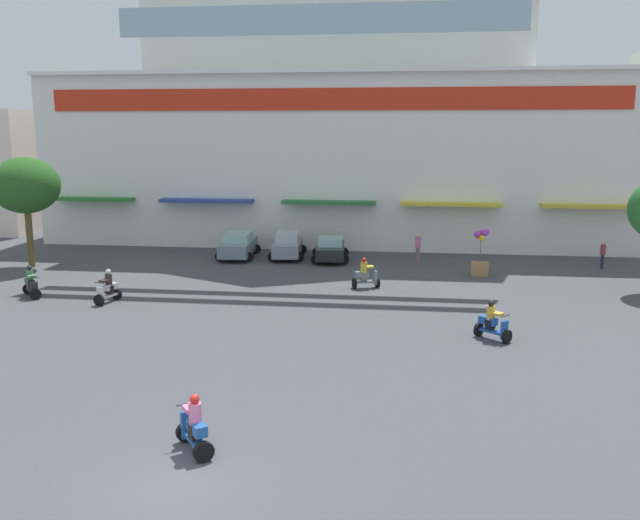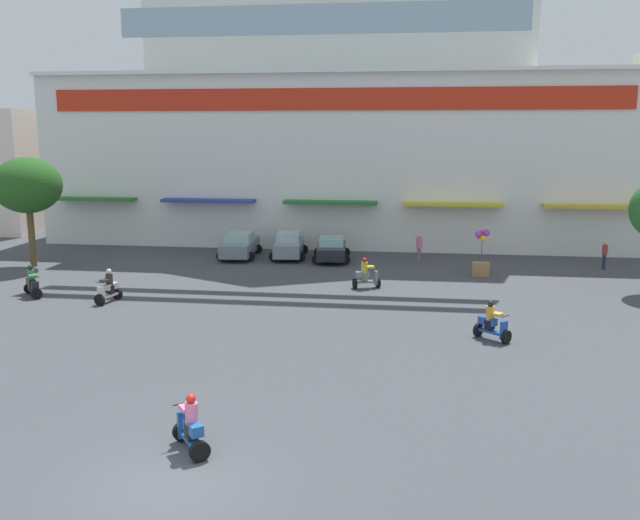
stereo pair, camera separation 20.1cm
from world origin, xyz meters
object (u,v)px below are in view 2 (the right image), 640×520
(scooter_rider_2, at_px, (108,289))
(pedestrian_0, at_px, (605,253))
(balloon_vendor_cart, at_px, (481,258))
(parked_car_0, at_px, (240,245))
(scooter_rider_8, at_px, (32,284))
(parked_car_2, at_px, (332,249))
(scooter_rider_4, at_px, (492,324))
(pedestrian_1, at_px, (419,246))
(plaza_tree_0, at_px, (27,186))
(scooter_rider_1, at_px, (191,427))
(parked_car_1, at_px, (289,245))
(scooter_rider_3, at_px, (366,276))

(scooter_rider_2, distance_m, pedestrian_0, 27.03)
(pedestrian_0, relative_size, balloon_vendor_cart, 0.63)
(parked_car_0, relative_size, scooter_rider_8, 2.93)
(parked_car_2, bearing_deg, scooter_rider_4, -61.75)
(scooter_rider_2, distance_m, pedestrian_1, 18.28)
(plaza_tree_0, distance_m, scooter_rider_1, 27.05)
(balloon_vendor_cart, bearing_deg, parked_car_2, 159.54)
(parked_car_0, height_order, parked_car_1, parked_car_1)
(scooter_rider_3, distance_m, pedestrian_0, 14.63)
(scooter_rider_1, height_order, scooter_rider_3, scooter_rider_3)
(plaza_tree_0, relative_size, parked_car_0, 1.42)
(scooter_rider_1, xyz_separation_m, scooter_rider_3, (3.10, 18.14, 0.00))
(scooter_rider_4, relative_size, pedestrian_1, 0.87)
(scooter_rider_4, bearing_deg, plaza_tree_0, 156.78)
(scooter_rider_1, bearing_deg, pedestrian_0, 56.57)
(plaza_tree_0, height_order, scooter_rider_8, plaza_tree_0)
(plaza_tree_0, xyz_separation_m, scooter_rider_2, (8.01, -7.31, -4.06))
(scooter_rider_3, xyz_separation_m, balloon_vendor_cart, (6.00, 3.71, 0.37))
(scooter_rider_1, distance_m, pedestrian_0, 29.46)
(scooter_rider_3, relative_size, scooter_rider_8, 1.03)
(scooter_rider_1, bearing_deg, scooter_rider_8, 131.50)
(parked_car_2, relative_size, scooter_rider_4, 2.62)
(plaza_tree_0, xyz_separation_m, parked_car_2, (17.05, 4.02, -3.97))
(scooter_rider_1, bearing_deg, parked_car_2, 88.81)
(plaza_tree_0, bearing_deg, pedestrian_1, 10.35)
(parked_car_0, xyz_separation_m, pedestrian_1, (11.06, -0.25, 0.20))
(parked_car_1, relative_size, scooter_rider_4, 2.76)
(parked_car_1, distance_m, pedestrian_1, 8.01)
(parked_car_1, height_order, pedestrian_0, pedestrian_0)
(parked_car_0, distance_m, scooter_rider_1, 25.90)
(parked_car_0, bearing_deg, scooter_rider_3, -40.72)
(scooter_rider_4, bearing_deg, parked_car_1, 124.79)
(parked_car_2, distance_m, scooter_rider_4, 16.73)
(balloon_vendor_cart, bearing_deg, scooter_rider_1, -112.61)
(plaza_tree_0, height_order, parked_car_0, plaza_tree_0)
(parked_car_0, height_order, pedestrian_0, pedestrian_0)
(parked_car_2, xyz_separation_m, scooter_rider_1, (-0.52, -25.05, -0.08))
(plaza_tree_0, xyz_separation_m, scooter_rider_8, (3.90, -6.75, -4.08))
(parked_car_2, height_order, scooter_rider_3, scooter_rider_3)
(scooter_rider_3, xyz_separation_m, pedestrian_0, (13.13, 6.45, 0.30))
(parked_car_1, bearing_deg, pedestrian_1, -3.84)
(scooter_rider_1, distance_m, balloon_vendor_cart, 23.67)
(scooter_rider_8, xyz_separation_m, pedestrian_0, (28.85, 10.32, 0.32))
(scooter_rider_2, bearing_deg, scooter_rider_1, -58.16)
(parked_car_2, bearing_deg, scooter_rider_8, -140.65)
(plaza_tree_0, relative_size, parked_car_2, 1.58)
(scooter_rider_2, bearing_deg, balloon_vendor_cart, 24.77)
(plaza_tree_0, height_order, balloon_vendor_cart, plaza_tree_0)
(scooter_rider_8, bearing_deg, scooter_rider_4, -10.64)
(scooter_rider_2, bearing_deg, pedestrian_0, 23.71)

